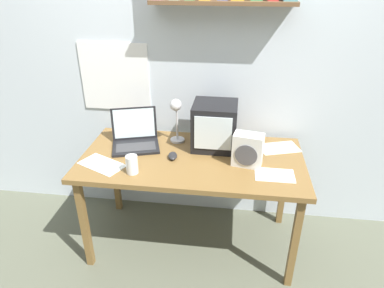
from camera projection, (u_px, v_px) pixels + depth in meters
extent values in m
plane|color=#5B5E4D|center=(192.00, 240.00, 2.67)|extent=(12.00, 12.00, 0.00)
cube|color=silver|center=(200.00, 59.00, 2.47)|extent=(5.60, 0.06, 2.60)
cube|color=white|center=(115.00, 77.00, 2.58)|extent=(0.53, 0.01, 0.51)
cube|color=brown|center=(222.00, 2.00, 2.17)|extent=(0.93, 0.18, 0.02)
cube|color=brown|center=(192.00, 159.00, 2.33)|extent=(1.50, 0.76, 0.03)
cube|color=brown|center=(84.00, 224.00, 2.30)|extent=(0.04, 0.05, 0.71)
cube|color=brown|center=(294.00, 243.00, 2.14)|extent=(0.04, 0.05, 0.71)
cube|color=brown|center=(115.00, 174.00, 2.86)|extent=(0.04, 0.05, 0.71)
cube|color=brown|center=(284.00, 186.00, 2.70)|extent=(0.04, 0.05, 0.71)
cube|color=black|center=(215.00, 126.00, 2.39)|extent=(0.31, 0.29, 0.32)
cube|color=silver|center=(213.00, 134.00, 2.25)|extent=(0.25, 0.01, 0.23)
cube|color=black|center=(136.00, 147.00, 2.43)|extent=(0.38, 0.32, 0.02)
cube|color=#38383A|center=(136.00, 147.00, 2.41)|extent=(0.30, 0.20, 0.00)
cube|color=black|center=(134.00, 123.00, 2.49)|extent=(0.32, 0.14, 0.23)
cube|color=silver|center=(134.00, 123.00, 2.49)|extent=(0.29, 0.13, 0.21)
cylinder|color=silver|center=(177.00, 140.00, 2.53)|extent=(0.10, 0.10, 0.01)
cylinder|color=silver|center=(177.00, 121.00, 2.46)|extent=(0.02, 0.02, 0.29)
sphere|color=silver|center=(176.00, 105.00, 2.35)|extent=(0.08, 0.08, 0.08)
cylinder|color=white|center=(132.00, 164.00, 2.12)|extent=(0.07, 0.07, 0.12)
cylinder|color=orange|center=(132.00, 167.00, 2.13)|extent=(0.07, 0.07, 0.08)
cube|color=silver|center=(248.00, 150.00, 2.19)|extent=(0.21, 0.14, 0.22)
cylinder|color=#4C4C51|center=(246.00, 155.00, 2.14)|extent=(0.14, 0.03, 0.14)
ellipsoid|color=#232326|center=(173.00, 156.00, 2.30)|extent=(0.07, 0.11, 0.03)
cube|color=white|center=(102.00, 164.00, 2.23)|extent=(0.34, 0.28, 0.00)
cube|color=white|center=(275.00, 175.00, 2.12)|extent=(0.24, 0.16, 0.00)
cube|color=white|center=(279.00, 148.00, 2.43)|extent=(0.31, 0.24, 0.00)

